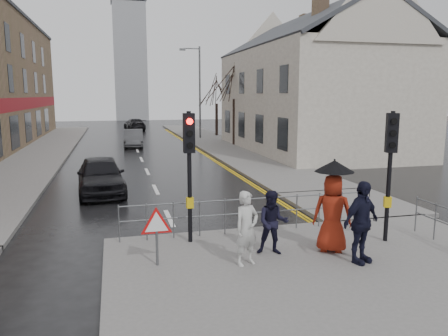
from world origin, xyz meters
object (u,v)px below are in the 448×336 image
pedestrian_a (247,228)px  car_parked (101,175)px  pedestrian_with_umbrella (333,204)px  car_mid (134,138)px  pedestrian_b (273,223)px  pedestrian_d (361,222)px

pedestrian_a → car_parked: 9.57m
pedestrian_a → pedestrian_with_umbrella: pedestrian_with_umbrella is taller
pedestrian_a → car_mid: size_ratio=0.42×
pedestrian_with_umbrella → pedestrian_b: bearing=173.0°
pedestrian_with_umbrella → car_mid: 25.05m
car_parked → car_mid: car_parked is taller
car_mid → pedestrian_b: bearing=-81.9°
pedestrian_b → car_parked: pedestrian_b is taller
pedestrian_d → car_parked: size_ratio=0.43×
pedestrian_b → pedestrian_with_umbrella: bearing=10.6°
pedestrian_d → pedestrian_a: bearing=147.4°
pedestrian_a → car_mid: 25.12m
pedestrian_a → car_mid: (-1.28, 25.09, -0.32)m
pedestrian_with_umbrella → car_parked: 10.34m
pedestrian_a → car_mid: bearing=71.2°
pedestrian_d → car_mid: 25.90m
pedestrian_b → pedestrian_with_umbrella: pedestrian_with_umbrella is taller
car_parked → car_mid: (2.08, 16.14, -0.09)m
pedestrian_a → pedestrian_with_umbrella: bearing=-14.1°
pedestrian_with_umbrella → pedestrian_a: bearing=-172.4°
pedestrian_b → car_mid: (-2.09, 24.60, -0.25)m
pedestrian_a → pedestrian_b: 0.94m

